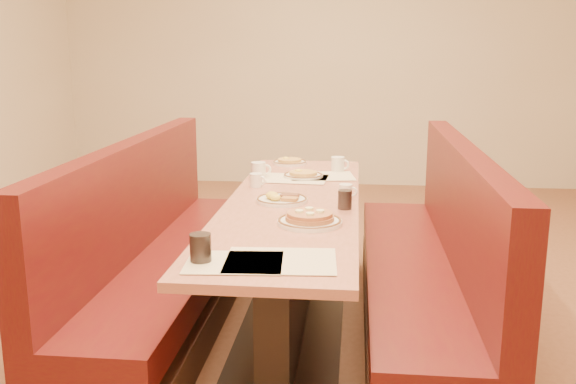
# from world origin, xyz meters

# --- Properties ---
(ground) EXTENTS (8.00, 8.00, 0.00)m
(ground) POSITION_xyz_m (0.00, 0.00, 0.00)
(ground) COLOR #9E6647
(ground) RESTS_ON ground
(diner_table) EXTENTS (0.70, 2.50, 0.75)m
(diner_table) POSITION_xyz_m (0.00, 0.00, 0.37)
(diner_table) COLOR black
(diner_table) RESTS_ON ground
(booth_left) EXTENTS (0.55, 2.50, 1.05)m
(booth_left) POSITION_xyz_m (-0.73, 0.00, 0.36)
(booth_left) COLOR #4C3326
(booth_left) RESTS_ON ground
(booth_right) EXTENTS (0.55, 2.50, 1.05)m
(booth_right) POSITION_xyz_m (0.73, 0.00, 0.36)
(booth_right) COLOR #4C3326
(booth_right) RESTS_ON ground
(placemat_near_left) EXTENTS (0.39, 0.30, 0.00)m
(placemat_near_left) POSITION_xyz_m (-0.12, -1.02, 0.75)
(placemat_near_left) COLOR beige
(placemat_near_left) RESTS_ON diner_table
(placemat_near_right) EXTENTS (0.44, 0.34, 0.00)m
(placemat_near_right) POSITION_xyz_m (0.05, -0.98, 0.75)
(placemat_near_right) COLOR beige
(placemat_near_right) RESTS_ON diner_table
(placemat_far_left) EXTENTS (0.42, 0.33, 0.00)m
(placemat_far_left) POSITION_xyz_m (-0.05, 0.58, 0.75)
(placemat_far_left) COLOR beige
(placemat_far_left) RESTS_ON diner_table
(placemat_far_right) EXTENTS (0.44, 0.36, 0.00)m
(placemat_far_right) POSITION_xyz_m (0.12, 0.68, 0.75)
(placemat_far_right) COLOR beige
(placemat_far_right) RESTS_ON diner_table
(pancake_plate) EXTENTS (0.30, 0.30, 0.07)m
(pancake_plate) POSITION_xyz_m (0.12, -0.44, 0.77)
(pancake_plate) COLOR white
(pancake_plate) RESTS_ON diner_table
(eggs_plate) EXTENTS (0.27, 0.27, 0.06)m
(eggs_plate) POSITION_xyz_m (-0.06, -0.02, 0.77)
(eggs_plate) COLOR white
(eggs_plate) RESTS_ON diner_table
(extra_plate_mid) EXTENTS (0.25, 0.25, 0.05)m
(extra_plate_mid) POSITION_xyz_m (0.00, 0.64, 0.77)
(extra_plate_mid) COLOR white
(extra_plate_mid) RESTS_ON diner_table
(extra_plate_far) EXTENTS (0.24, 0.24, 0.05)m
(extra_plate_far) POSITION_xyz_m (-0.13, 1.10, 0.77)
(extra_plate_far) COLOR white
(extra_plate_far) RESTS_ON diner_table
(coffee_mug_a) EXTENTS (0.10, 0.07, 0.08)m
(coffee_mug_a) POSITION_xyz_m (0.28, 0.10, 0.79)
(coffee_mug_a) COLOR white
(coffee_mug_a) RESTS_ON diner_table
(coffee_mug_b) EXTENTS (0.10, 0.07, 0.08)m
(coffee_mug_b) POSITION_xyz_m (-0.25, 0.33, 0.79)
(coffee_mug_b) COLOR white
(coffee_mug_b) RESTS_ON diner_table
(coffee_mug_c) EXTENTS (0.12, 0.09, 0.09)m
(coffee_mug_c) POSITION_xyz_m (0.22, 0.87, 0.80)
(coffee_mug_c) COLOR white
(coffee_mug_c) RESTS_ON diner_table
(coffee_mug_d) EXTENTS (0.13, 0.09, 0.10)m
(coffee_mug_d) POSITION_xyz_m (-0.27, 0.60, 0.80)
(coffee_mug_d) COLOR white
(coffee_mug_d) RESTS_ON diner_table
(soda_tumbler_near) EXTENTS (0.08, 0.08, 0.11)m
(soda_tumbler_near) POSITION_xyz_m (-0.25, -1.02, 0.81)
(soda_tumbler_near) COLOR black
(soda_tumbler_near) RESTS_ON diner_table
(soda_tumbler_mid) EXTENTS (0.07, 0.07, 0.10)m
(soda_tumbler_mid) POSITION_xyz_m (0.28, -0.13, 0.80)
(soda_tumbler_mid) COLOR black
(soda_tumbler_mid) RESTS_ON diner_table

